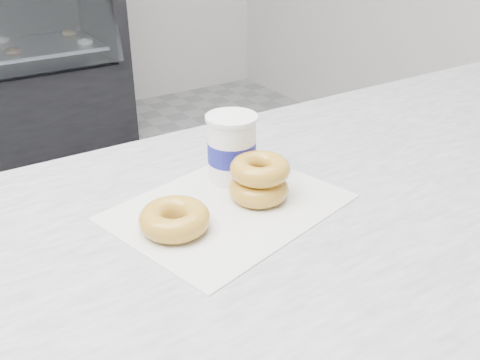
{
  "coord_description": "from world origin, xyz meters",
  "views": [
    {
      "loc": [
        0.06,
        -1.16,
        1.32
      ],
      "look_at": [
        0.46,
        -0.54,
        0.94
      ],
      "focal_mm": 40.0,
      "sensor_mm": 36.0,
      "label": 1
    }
  ],
  "objects": [
    {
      "name": "coffee_cup",
      "position": [
        0.49,
        -0.47,
        0.96
      ],
      "size": [
        0.1,
        0.1,
        0.12
      ],
      "rotation": [
        0.0,
        0.0,
        0.22
      ],
      "color": "white",
      "rests_on": "counter"
    },
    {
      "name": "donut_single",
      "position": [
        0.34,
        -0.56,
        0.92
      ],
      "size": [
        0.14,
        0.14,
        0.04
      ],
      "primitive_type": "torus",
      "rotation": [
        0.0,
        0.0,
        -0.41
      ],
      "color": "gold",
      "rests_on": "wax_paper"
    },
    {
      "name": "donut_stack",
      "position": [
        0.49,
        -0.55,
        0.94
      ],
      "size": [
        0.14,
        0.14,
        0.07
      ],
      "color": "gold",
      "rests_on": "wax_paper"
    },
    {
      "name": "wax_paper",
      "position": [
        0.44,
        -0.54,
        0.9
      ],
      "size": [
        0.39,
        0.34,
        0.0
      ],
      "primitive_type": "cube",
      "rotation": [
        0.0,
        0.0,
        0.25
      ],
      "color": "silver",
      "rests_on": "counter"
    }
  ]
}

